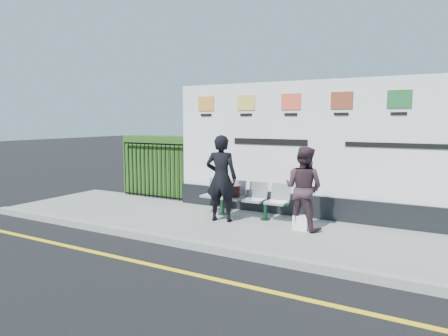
% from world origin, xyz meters
% --- Properties ---
extents(ground, '(80.00, 80.00, 0.00)m').
position_xyz_m(ground, '(0.00, 0.00, 0.00)').
color(ground, black).
extents(pavement, '(14.00, 3.00, 0.12)m').
position_xyz_m(pavement, '(0.00, 2.50, 0.06)').
color(pavement, gray).
rests_on(pavement, ground).
extents(kerb, '(14.00, 0.18, 0.14)m').
position_xyz_m(kerb, '(0.00, 1.00, 0.07)').
color(kerb, gray).
rests_on(kerb, ground).
extents(yellow_line, '(14.00, 0.10, 0.01)m').
position_xyz_m(yellow_line, '(0.00, 0.00, 0.00)').
color(yellow_line, yellow).
rests_on(yellow_line, ground).
extents(billboard, '(8.00, 0.30, 3.00)m').
position_xyz_m(billboard, '(0.50, 3.85, 1.42)').
color(billboard, black).
rests_on(billboard, pavement).
extents(hedge, '(2.35, 0.70, 1.70)m').
position_xyz_m(hedge, '(-4.58, 4.30, 0.97)').
color(hedge, '#275118').
rests_on(hedge, pavement).
extents(railing, '(2.05, 0.06, 1.54)m').
position_xyz_m(railing, '(-4.58, 3.85, 0.89)').
color(railing, black).
rests_on(railing, pavement).
extents(bench, '(2.02, 0.56, 0.43)m').
position_xyz_m(bench, '(-1.42, 3.08, 0.34)').
color(bench, '#B8BDC2').
rests_on(bench, pavement).
extents(woman_left, '(0.76, 0.59, 1.84)m').
position_xyz_m(woman_left, '(-1.68, 2.56, 1.04)').
color(woman_left, black).
rests_on(woman_left, pavement).
extents(woman_right, '(0.89, 0.75, 1.64)m').
position_xyz_m(woman_right, '(0.05, 2.78, 0.94)').
color(woman_right, '#39252E').
rests_on(woman_right, pavement).
extents(handbag_brown, '(0.34, 0.22, 0.25)m').
position_xyz_m(handbag_brown, '(-1.68, 3.08, 0.67)').
color(handbag_brown, black).
rests_on(handbag_brown, bench).
extents(carrier_bag_white, '(0.29, 0.17, 0.29)m').
position_xyz_m(carrier_bag_white, '(0.05, 2.68, 0.27)').
color(carrier_bag_white, white).
rests_on(carrier_bag_white, pavement).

